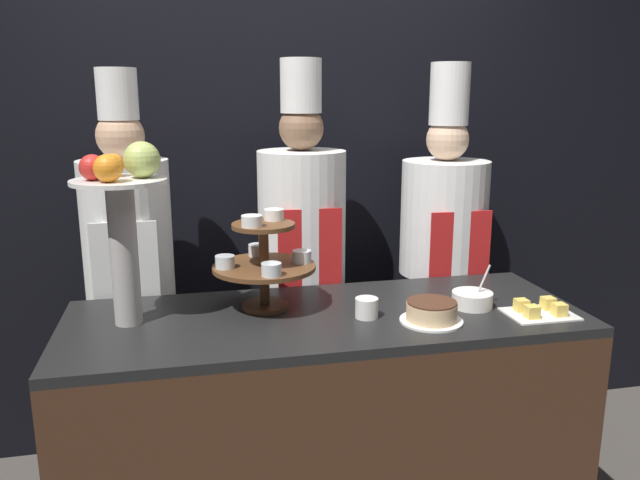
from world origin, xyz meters
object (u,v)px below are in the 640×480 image
Objects in this scene: chef_left at (130,270)px; chef_center_right at (442,254)px; chef_center_left at (302,256)px; cake_square_tray at (540,310)px; cake_round at (432,312)px; serving_bowl_near at (472,299)px; tiered_stand at (264,259)px; fruit_pedestal at (123,209)px; cup_white at (367,308)px.

chef_left is 0.98× the size of chef_center_right.
chef_center_left reaches higher than chef_center_right.
cake_square_tray is at bearing -44.49° from chef_center_left.
cake_round reaches higher than cake_square_tray.
serving_bowl_near is at bearing 28.81° from cake_round.
chef_center_right reaches higher than cake_round.
cake_round is at bearing -115.88° from chef_center_right.
cake_round is at bearing -26.13° from tiered_stand.
fruit_pedestal is at bearing -173.50° from tiered_stand.
tiered_stand is 1.00m from chef_center_right.
fruit_pedestal is 1.48m from chef_center_right.
chef_center_left reaches higher than tiered_stand.
tiered_stand is 4.63× the size of cup_white.
tiered_stand reaches higher than cake_square_tray.
fruit_pedestal reaches higher than serving_bowl_near.
fruit_pedestal is at bearing -85.68° from chef_left.
chef_center_left is at bearing 62.77° from tiered_stand.
chef_left reaches higher than cake_round.
fruit_pedestal is 1.49m from cake_square_tray.
tiered_stand is 0.20× the size of chef_center_right.
cake_square_tray is 0.24m from serving_bowl_near.
serving_bowl_near is at bearing -11.49° from tiered_stand.
chef_center_left reaches higher than cake_square_tray.
chef_center_left is (-0.73, 0.72, 0.06)m from cake_square_tray.
cake_round is 0.12× the size of chef_center_right.
cake_round is 0.41m from cake_square_tray.
cake_square_tray is 1.63m from chef_left.
fruit_pedestal is at bearing 175.37° from serving_bowl_near.
fruit_pedestal is at bearing -160.28° from chef_center_right.
serving_bowl_near is (0.75, -0.15, -0.16)m from tiered_stand.
chef_center_right is at bearing 77.32° from serving_bowl_near.
fruit_pedestal is 2.83× the size of cake_round.
serving_bowl_near is 0.09× the size of chef_center_right.
tiered_stand is 0.21× the size of chef_left.
chef_center_right is at bearing 0.01° from chef_center_left.
chef_center_right reaches higher than cake_square_tray.
chef_left is at bearing -180.00° from chef_center_right.
chef_center_right is (0.13, 0.59, 0.02)m from serving_bowl_near.
chef_center_right reaches higher than fruit_pedestal.
cake_round is (0.55, -0.27, -0.15)m from tiered_stand.
cup_white is at bearing 170.07° from cake_square_tray.
cake_round is (1.02, -0.21, -0.37)m from fruit_pedestal.
cup_white is 0.04× the size of chef_center_right.
chef_left is at bearing 144.28° from cup_white.
chef_center_left reaches higher than chef_left.
chef_center_left reaches higher than cup_white.
chef_center_left is at bearing 132.16° from serving_bowl_near.
chef_center_left is at bearing -179.99° from chef_center_right.
chef_center_right reaches higher than chef_left.
fruit_pedestal is 2.61× the size of cake_square_tray.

